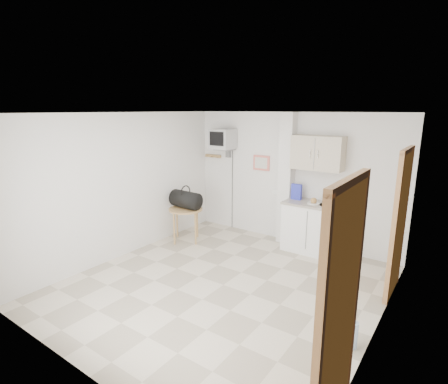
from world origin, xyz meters
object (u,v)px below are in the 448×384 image
Objects in this scene: crt_television at (223,140)px; duffel_bag at (186,199)px; water_bottle at (352,335)px; round_table at (186,212)px.

crt_television is 3.43× the size of duffel_bag.
water_bottle is (3.63, -1.41, -0.68)m from duffel_bag.
crt_television is 1.46m from duffel_bag.
water_bottle is at bearing -34.54° from crt_television.
crt_television is at bearing 80.09° from duffel_bag.
round_table is (-0.20, -0.97, -1.36)m from crt_television.
duffel_bag is at bearing -103.43° from crt_television.
round_table is at bearing 159.16° from water_bottle.
water_bottle is (3.61, -1.37, -0.42)m from round_table.
crt_television reaches higher than round_table.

